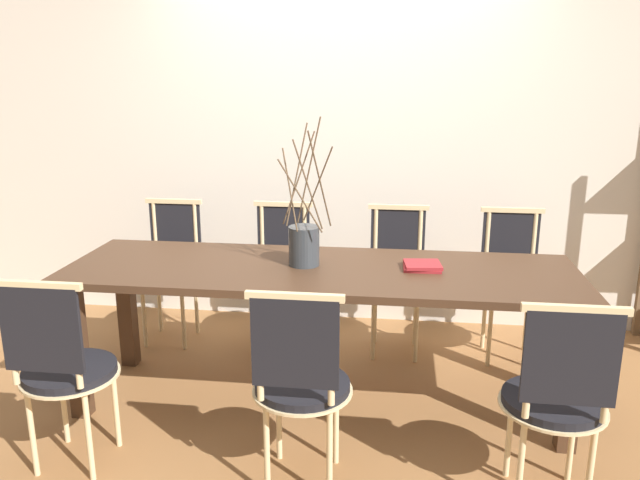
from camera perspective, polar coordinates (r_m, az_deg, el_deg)
ground_plane at (r=3.59m, az=0.00°, el=-14.45°), size 16.00×16.00×0.00m
wall_rear at (r=4.40m, az=2.18°, el=12.84°), size 12.00×0.06×3.20m
dining_table at (r=3.31m, az=0.00°, el=-4.23°), size 2.68×0.82×0.78m
chair_near_leftend at (r=3.04m, az=-22.44°, el=-10.48°), size 0.44×0.44×0.95m
chair_near_left at (r=2.70m, az=-1.79°, el=-12.60°), size 0.44×0.44×0.95m
chair_near_center at (r=2.75m, az=20.85°, el=-13.09°), size 0.44×0.44×0.95m
chair_far_leftend at (r=4.31m, az=-13.49°, el=-2.28°), size 0.44×0.44×0.95m
chair_far_left at (r=4.11m, az=-3.65°, el=-2.73°), size 0.44×0.44×0.95m
chair_far_center at (r=4.04m, az=7.00°, el=-3.14°), size 0.44×0.44×0.95m
chair_far_right at (r=4.10m, az=17.06°, el=-3.42°), size 0.44×0.44×0.95m
vase_centerpiece at (r=3.29m, az=-1.46°, el=-0.28°), size 0.27×0.29×0.78m
book_stack at (r=3.30m, az=9.34°, el=-2.35°), size 0.20×0.19×0.03m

